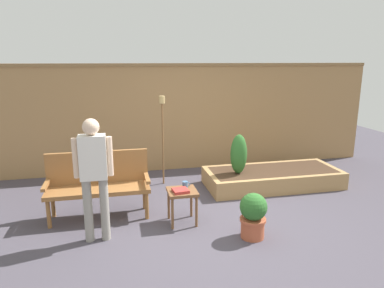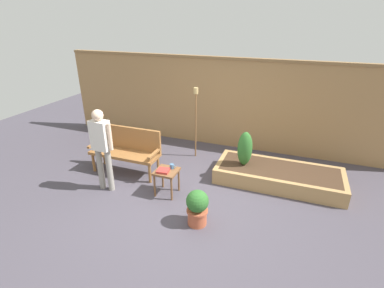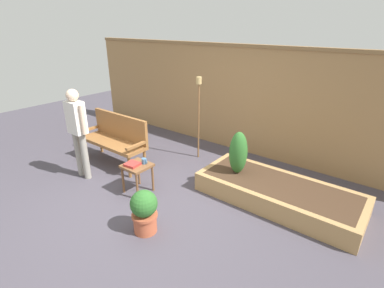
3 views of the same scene
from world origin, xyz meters
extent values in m
plane|color=#47424C|center=(0.00, 0.00, 0.00)|extent=(14.00, 14.00, 0.00)
cube|color=#A37A4C|center=(0.00, 2.60, 1.05)|extent=(8.40, 0.10, 2.10)
cube|color=olive|center=(0.00, 2.60, 2.13)|extent=(8.40, 0.14, 0.06)
cylinder|color=#936033|center=(-0.84, 0.67, 0.20)|extent=(0.06, 0.06, 0.40)
cylinder|color=#936033|center=(-0.84, 0.31, 0.20)|extent=(0.06, 0.06, 0.40)
cylinder|color=#936033|center=(-2.16, 0.67, 0.20)|extent=(0.06, 0.06, 0.40)
cylinder|color=#936033|center=(-2.16, 0.31, 0.20)|extent=(0.06, 0.06, 0.40)
cube|color=#936033|center=(-1.50, 0.49, 0.43)|extent=(1.44, 0.48, 0.06)
cube|color=#936033|center=(-1.50, 0.70, 0.70)|extent=(1.44, 0.06, 0.48)
cube|color=#936033|center=(-2.19, 0.49, 0.56)|extent=(0.06, 0.48, 0.04)
cube|color=#936033|center=(-0.81, 0.49, 0.56)|extent=(0.06, 0.48, 0.04)
cylinder|color=brown|center=(-0.20, 0.25, 0.22)|extent=(0.04, 0.04, 0.44)
cylinder|color=brown|center=(-0.20, -0.08, 0.22)|extent=(0.04, 0.04, 0.44)
cylinder|color=brown|center=(-0.53, 0.25, 0.22)|extent=(0.04, 0.04, 0.44)
cylinder|color=brown|center=(-0.53, -0.08, 0.22)|extent=(0.04, 0.04, 0.44)
cube|color=brown|center=(-0.37, 0.08, 0.46)|extent=(0.40, 0.40, 0.04)
cylinder|color=teal|center=(-0.31, 0.18, 0.52)|extent=(0.08, 0.08, 0.09)
torus|color=teal|center=(-0.26, 0.18, 0.52)|extent=(0.06, 0.01, 0.06)
cube|color=#B2332D|center=(-0.40, 0.02, 0.50)|extent=(0.23, 0.22, 0.04)
cylinder|color=#B75638|center=(0.43, -0.52, 0.11)|extent=(0.30, 0.30, 0.23)
cylinder|color=#B75638|center=(0.43, -0.52, 0.25)|extent=(0.33, 0.33, 0.04)
sphere|color=#2D6628|center=(0.43, -0.52, 0.42)|extent=(0.35, 0.35, 0.35)
cube|color=#AD8451|center=(1.51, 0.73, 0.15)|extent=(2.40, 0.09, 0.30)
cube|color=#AD8451|center=(1.51, 1.64, 0.15)|extent=(2.40, 0.09, 0.30)
cube|color=#AD8451|center=(0.35, 1.19, 0.15)|extent=(0.09, 0.82, 0.30)
cube|color=#AD8451|center=(2.66, 1.19, 0.15)|extent=(0.09, 0.82, 0.30)
cube|color=#422D1E|center=(1.51, 1.19, 0.15)|extent=(2.22, 0.82, 0.30)
cylinder|color=brown|center=(0.83, 1.13, 0.33)|extent=(0.04, 0.04, 0.06)
ellipsoid|color=#2D6628|center=(0.83, 1.13, 0.65)|extent=(0.29, 0.29, 0.69)
cylinder|color=brown|center=(-0.40, 1.73, 0.74)|extent=(0.03, 0.03, 1.48)
cylinder|color=tan|center=(-0.40, 1.73, 1.55)|extent=(0.10, 0.10, 0.13)
cylinder|color=gray|center=(-1.40, -0.16, 0.41)|extent=(0.11, 0.11, 0.82)
cylinder|color=gray|center=(-1.60, -0.16, 0.41)|extent=(0.11, 0.11, 0.82)
cube|color=silver|center=(-1.50, -0.16, 1.09)|extent=(0.32, 0.20, 0.54)
cylinder|color=beige|center=(-1.30, -0.16, 1.09)|extent=(0.07, 0.07, 0.49)
cylinder|color=beige|center=(-1.70, -0.16, 1.09)|extent=(0.07, 0.07, 0.49)
sphere|color=beige|center=(-1.50, -0.16, 1.46)|extent=(0.20, 0.20, 0.20)
camera|label=1|loc=(-1.21, -4.38, 2.23)|focal=32.84mm
camera|label=2|loc=(1.63, -3.98, 3.00)|focal=26.98mm
camera|label=3|loc=(2.83, -2.58, 2.52)|focal=27.26mm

